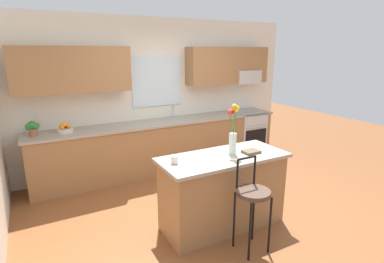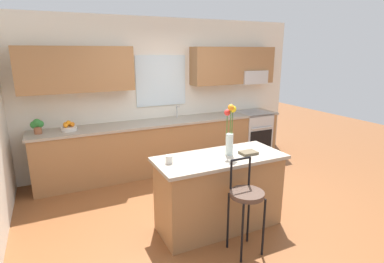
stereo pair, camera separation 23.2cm
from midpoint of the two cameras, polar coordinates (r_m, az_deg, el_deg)
ground_plane at (r=4.34m, az=5.61°, el=-14.53°), size 14.00×14.00×0.00m
back_wall_assembly at (r=5.61m, az=-4.26°, el=8.57°), size 5.60×0.50×2.70m
counter_run at (r=5.55m, az=-3.31°, el=-2.50°), size 4.56×0.64×0.92m
sink_faucet at (r=5.63m, az=-1.63°, el=4.01°), size 0.02×0.13×0.23m
oven_range at (r=6.44m, az=12.26°, el=-0.42°), size 0.60×0.64×0.92m
kitchen_island at (r=3.79m, az=6.91°, el=-11.19°), size 1.56×0.68×0.92m
bar_stool_near at (r=3.32m, az=12.21°, el=-12.18°), size 0.36×0.36×1.04m
flower_vase at (r=3.60m, az=8.98°, el=0.09°), size 0.13×0.13×0.62m
mug_ceramic at (r=3.37m, az=-2.37°, el=-5.26°), size 0.08×0.08×0.09m
cookbook at (r=3.75m, az=12.31°, el=-3.94°), size 0.20×0.15×0.03m
fruit_bowl_oranges at (r=5.06m, az=-20.97°, el=0.78°), size 0.24×0.24×0.16m
potted_plant_small at (r=5.03m, az=-25.97°, el=1.05°), size 0.19×0.13×0.23m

